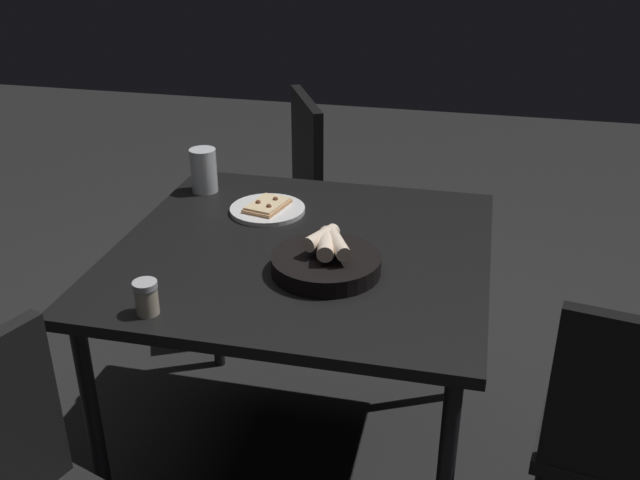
{
  "coord_description": "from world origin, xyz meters",
  "views": [
    {
      "loc": [
        0.43,
        -1.67,
        1.61
      ],
      "look_at": [
        0.06,
        -0.07,
        0.81
      ],
      "focal_mm": 40.56,
      "sensor_mm": 36.0,
      "label": 1
    }
  ],
  "objects_px": {
    "beer_glass": "(204,172)",
    "chair_far": "(640,432)",
    "pizza_plate": "(267,209)",
    "dining_table": "(302,269)",
    "bread_basket": "(327,261)",
    "pepper_shaker": "(147,299)",
    "chair_spare": "(278,197)"
  },
  "relations": [
    {
      "from": "dining_table",
      "to": "beer_glass",
      "type": "bearing_deg",
      "value": 141.5
    },
    {
      "from": "bread_basket",
      "to": "beer_glass",
      "type": "height_order",
      "value": "beer_glass"
    },
    {
      "from": "beer_glass",
      "to": "pizza_plate",
      "type": "bearing_deg",
      "value": -25.47
    },
    {
      "from": "bread_basket",
      "to": "pizza_plate",
      "type": "bearing_deg",
      "value": 127.84
    },
    {
      "from": "beer_glass",
      "to": "chair_spare",
      "type": "height_order",
      "value": "chair_spare"
    },
    {
      "from": "bread_basket",
      "to": "pepper_shaker",
      "type": "bearing_deg",
      "value": -141.63
    },
    {
      "from": "dining_table",
      "to": "chair_far",
      "type": "relative_size",
      "value": 1.17
    },
    {
      "from": "chair_far",
      "to": "chair_spare",
      "type": "distance_m",
      "value": 1.59
    },
    {
      "from": "dining_table",
      "to": "chair_far",
      "type": "xyz_separation_m",
      "value": [
        0.86,
        -0.24,
        -0.2
      ]
    },
    {
      "from": "pepper_shaker",
      "to": "chair_spare",
      "type": "distance_m",
      "value": 1.27
    },
    {
      "from": "chair_far",
      "to": "bread_basket",
      "type": "bearing_deg",
      "value": 171.12
    },
    {
      "from": "pizza_plate",
      "to": "chair_far",
      "type": "bearing_deg",
      "value": -23.49
    },
    {
      "from": "bread_basket",
      "to": "chair_far",
      "type": "bearing_deg",
      "value": -8.88
    },
    {
      "from": "pizza_plate",
      "to": "chair_far",
      "type": "xyz_separation_m",
      "value": [
        1.02,
        -0.44,
        -0.27
      ]
    },
    {
      "from": "chair_far",
      "to": "chair_spare",
      "type": "relative_size",
      "value": 0.93
    },
    {
      "from": "pizza_plate",
      "to": "beer_glass",
      "type": "height_order",
      "value": "beer_glass"
    },
    {
      "from": "pizza_plate",
      "to": "chair_spare",
      "type": "distance_m",
      "value": 0.7
    },
    {
      "from": "bread_basket",
      "to": "chair_far",
      "type": "relative_size",
      "value": 0.33
    },
    {
      "from": "beer_glass",
      "to": "chair_spare",
      "type": "bearing_deg",
      "value": 80.92
    },
    {
      "from": "chair_far",
      "to": "chair_spare",
      "type": "bearing_deg",
      "value": 137.37
    },
    {
      "from": "dining_table",
      "to": "bread_basket",
      "type": "bearing_deg",
      "value": -52.28
    },
    {
      "from": "bread_basket",
      "to": "pepper_shaker",
      "type": "distance_m",
      "value": 0.45
    },
    {
      "from": "chair_far",
      "to": "chair_spare",
      "type": "height_order",
      "value": "chair_spare"
    },
    {
      "from": "bread_basket",
      "to": "pepper_shaker",
      "type": "height_order",
      "value": "bread_basket"
    },
    {
      "from": "pizza_plate",
      "to": "pepper_shaker",
      "type": "distance_m",
      "value": 0.61
    },
    {
      "from": "pizza_plate",
      "to": "bread_basket",
      "type": "height_order",
      "value": "bread_basket"
    },
    {
      "from": "beer_glass",
      "to": "chair_far",
      "type": "relative_size",
      "value": 0.16
    },
    {
      "from": "pepper_shaker",
      "to": "chair_far",
      "type": "xyz_separation_m",
      "value": [
        1.12,
        0.16,
        -0.3
      ]
    },
    {
      "from": "chair_spare",
      "to": "bread_basket",
      "type": "bearing_deg",
      "value": -67.07
    },
    {
      "from": "beer_glass",
      "to": "dining_table",
      "type": "bearing_deg",
      "value": -38.5
    },
    {
      "from": "dining_table",
      "to": "pepper_shaker",
      "type": "bearing_deg",
      "value": -122.8
    },
    {
      "from": "dining_table",
      "to": "chair_far",
      "type": "distance_m",
      "value": 0.91
    }
  ]
}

